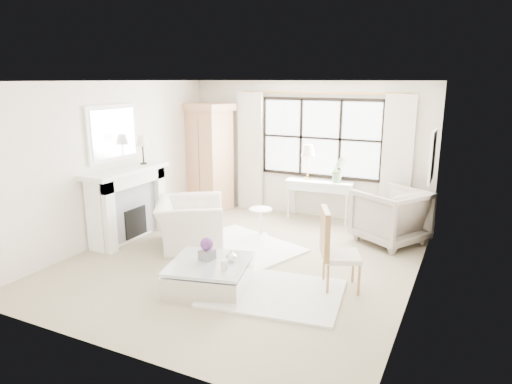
% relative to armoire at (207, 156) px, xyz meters
% --- Properties ---
extents(floor, '(5.50, 5.50, 0.00)m').
position_rel_armoire_xyz_m(floor, '(2.08, -2.34, -1.14)').
color(floor, tan).
rests_on(floor, ground).
extents(ceiling, '(5.50, 5.50, 0.00)m').
position_rel_armoire_xyz_m(ceiling, '(2.08, -2.34, 1.56)').
color(ceiling, white).
rests_on(ceiling, ground).
extents(wall_back, '(5.00, 0.00, 5.00)m').
position_rel_armoire_xyz_m(wall_back, '(2.08, 0.41, 0.21)').
color(wall_back, silver).
rests_on(wall_back, ground).
extents(wall_front, '(5.00, 0.00, 5.00)m').
position_rel_armoire_xyz_m(wall_front, '(2.08, -5.09, 0.21)').
color(wall_front, white).
rests_on(wall_front, ground).
extents(wall_left, '(0.00, 5.50, 5.50)m').
position_rel_armoire_xyz_m(wall_left, '(-0.42, -2.34, 0.21)').
color(wall_left, white).
rests_on(wall_left, ground).
extents(wall_right, '(0.00, 5.50, 5.50)m').
position_rel_armoire_xyz_m(wall_right, '(4.58, -2.34, 0.21)').
color(wall_right, beige).
rests_on(wall_right, ground).
extents(window_pane, '(2.40, 0.02, 1.50)m').
position_rel_armoire_xyz_m(window_pane, '(2.38, 0.39, 0.46)').
color(window_pane, silver).
rests_on(window_pane, wall_back).
extents(window_frame, '(2.50, 0.04, 1.50)m').
position_rel_armoire_xyz_m(window_frame, '(2.38, 0.38, 0.46)').
color(window_frame, black).
rests_on(window_frame, wall_back).
extents(curtain_rod, '(3.30, 0.04, 0.04)m').
position_rel_armoire_xyz_m(curtain_rod, '(2.38, 0.33, 1.33)').
color(curtain_rod, '#A8773A').
rests_on(curtain_rod, wall_back).
extents(curtain_left, '(0.55, 0.10, 2.47)m').
position_rel_armoire_xyz_m(curtain_left, '(0.88, 0.31, 0.10)').
color(curtain_left, silver).
rests_on(curtain_left, ground).
extents(curtain_right, '(0.55, 0.10, 2.47)m').
position_rel_armoire_xyz_m(curtain_right, '(3.88, 0.31, 0.10)').
color(curtain_right, beige).
rests_on(curtain_right, ground).
extents(fireplace, '(0.58, 1.66, 1.26)m').
position_rel_armoire_xyz_m(fireplace, '(-0.19, -2.34, -0.49)').
color(fireplace, white).
rests_on(fireplace, ground).
extents(mirror_frame, '(0.05, 1.15, 0.95)m').
position_rel_armoire_xyz_m(mirror_frame, '(-0.39, -2.34, 0.70)').
color(mirror_frame, white).
rests_on(mirror_frame, wall_left).
extents(mirror_glass, '(0.02, 1.00, 0.80)m').
position_rel_armoire_xyz_m(mirror_glass, '(-0.36, -2.34, 0.70)').
color(mirror_glass, silver).
rests_on(mirror_glass, wall_left).
extents(art_frame, '(0.04, 0.62, 0.82)m').
position_rel_armoire_xyz_m(art_frame, '(4.55, -0.64, 0.41)').
color(art_frame, white).
rests_on(art_frame, wall_right).
extents(art_canvas, '(0.01, 0.52, 0.72)m').
position_rel_armoire_xyz_m(art_canvas, '(4.53, -0.64, 0.41)').
color(art_canvas, beige).
rests_on(art_canvas, wall_right).
extents(mantel_lamp, '(0.22, 0.22, 0.51)m').
position_rel_armoire_xyz_m(mantel_lamp, '(-0.12, -1.91, 0.51)').
color(mantel_lamp, black).
rests_on(mantel_lamp, fireplace).
extents(armoire, '(1.27, 0.98, 2.24)m').
position_rel_armoire_xyz_m(armoire, '(0.00, 0.00, 0.00)').
color(armoire, tan).
rests_on(armoire, floor).
extents(console_table, '(1.34, 0.57, 0.80)m').
position_rel_armoire_xyz_m(console_table, '(2.47, 0.17, -0.74)').
color(console_table, silver).
rests_on(console_table, floor).
extents(console_lamp, '(0.28, 0.28, 0.69)m').
position_rel_armoire_xyz_m(console_lamp, '(2.21, 0.18, 0.22)').
color(console_lamp, '#A8853A').
rests_on(console_lamp, console_table).
extents(orchid_plant, '(0.34, 0.30, 0.51)m').
position_rel_armoire_xyz_m(orchid_plant, '(2.84, 0.18, -0.09)').
color(orchid_plant, '#607B52').
rests_on(orchid_plant, console_table).
extents(side_table, '(0.40, 0.40, 0.51)m').
position_rel_armoire_xyz_m(side_table, '(1.84, -1.20, -0.81)').
color(side_table, silver).
rests_on(side_table, floor).
extents(rug_left, '(2.20, 1.87, 0.03)m').
position_rel_armoire_xyz_m(rug_left, '(1.81, -1.85, -1.12)').
color(rug_left, white).
rests_on(rug_left, floor).
extents(rug_right, '(1.90, 1.54, 0.03)m').
position_rel_armoire_xyz_m(rug_right, '(2.98, -3.19, -1.12)').
color(rug_right, white).
rests_on(rug_right, floor).
extents(club_armchair, '(1.53, 1.59, 0.79)m').
position_rel_armoire_xyz_m(club_armchair, '(1.01, -2.18, -0.75)').
color(club_armchair, silver).
rests_on(club_armchair, floor).
extents(wingback_chair, '(1.40, 1.39, 0.94)m').
position_rel_armoire_xyz_m(wingback_chair, '(3.97, -0.54, -0.67)').
color(wingback_chair, '#A09487').
rests_on(wingback_chair, floor).
extents(french_chair, '(0.64, 0.64, 1.08)m').
position_rel_armoire_xyz_m(french_chair, '(3.69, -2.66, -0.83)').
color(french_chair, '#A67A45').
rests_on(french_chair, floor).
extents(coffee_table, '(1.21, 1.21, 0.38)m').
position_rel_armoire_xyz_m(coffee_table, '(2.14, -3.42, -0.96)').
color(coffee_table, white).
rests_on(coffee_table, floor).
extents(planter_box, '(0.21, 0.21, 0.13)m').
position_rel_armoire_xyz_m(planter_box, '(2.07, -3.35, -0.69)').
color(planter_box, slate).
rests_on(planter_box, coffee_table).
extents(planter_flowers, '(0.17, 0.17, 0.17)m').
position_rel_armoire_xyz_m(planter_flowers, '(2.07, -3.35, -0.54)').
color(planter_flowers, '#562968').
rests_on(planter_flowers, planter_box).
extents(pillar_candle, '(0.09, 0.09, 0.12)m').
position_rel_armoire_xyz_m(pillar_candle, '(2.43, -3.53, -0.70)').
color(pillar_candle, beige).
rests_on(pillar_candle, coffee_table).
extents(coffee_vase, '(0.18, 0.18, 0.15)m').
position_rel_armoire_xyz_m(coffee_vase, '(2.39, -3.26, -0.68)').
color(coffee_vase, silver).
rests_on(coffee_vase, coffee_table).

